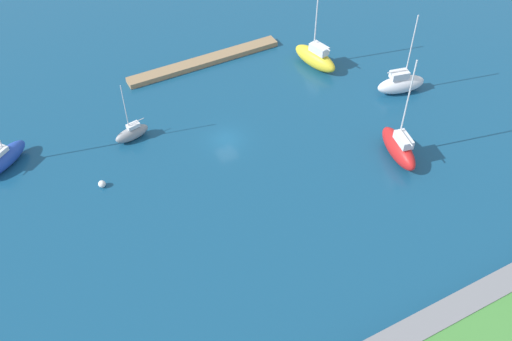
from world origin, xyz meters
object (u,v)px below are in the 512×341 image
(sailboat_white_mid_basin, at_px, (401,83))
(sailboat_gray_center_basin, at_px, (132,133))
(sailboat_blue_outer_mooring, at_px, (4,158))
(sailboat_red_lone_south, at_px, (399,147))
(mooring_buoy_white, at_px, (102,184))
(sailboat_yellow_by_breakwater, at_px, (315,57))
(pier_dock, at_px, (205,61))

(sailboat_white_mid_basin, relative_size, sailboat_gray_center_basin, 1.40)
(sailboat_white_mid_basin, relative_size, sailboat_blue_outer_mooring, 0.96)
(sailboat_red_lone_south, height_order, mooring_buoy_white, sailboat_red_lone_south)
(sailboat_white_mid_basin, bearing_deg, sailboat_red_lone_south, -116.95)
(sailboat_yellow_by_breakwater, relative_size, sailboat_blue_outer_mooring, 1.12)
(sailboat_white_mid_basin, bearing_deg, sailboat_blue_outer_mooring, -179.36)
(sailboat_yellow_by_breakwater, xyz_separation_m, sailboat_blue_outer_mooring, (44.38, 0.18, -0.30))
(sailboat_gray_center_basin, bearing_deg, sailboat_blue_outer_mooring, -18.94)
(pier_dock, relative_size, sailboat_white_mid_basin, 1.99)
(sailboat_white_mid_basin, bearing_deg, pier_dock, 150.28)
(sailboat_yellow_by_breakwater, xyz_separation_m, sailboat_gray_center_basin, (29.14, 2.74, -0.57))
(sailboat_gray_center_basin, height_order, mooring_buoy_white, sailboat_gray_center_basin)
(pier_dock, height_order, sailboat_gray_center_basin, sailboat_gray_center_basin)
(sailboat_yellow_by_breakwater, bearing_deg, sailboat_blue_outer_mooring, 77.32)
(sailboat_red_lone_south, relative_size, mooring_buoy_white, 15.96)
(pier_dock, distance_m, sailboat_gray_center_basin, 18.70)
(sailboat_yellow_by_breakwater, distance_m, mooring_buoy_white, 36.33)
(mooring_buoy_white, bearing_deg, sailboat_red_lone_south, 160.08)
(sailboat_red_lone_south, xyz_separation_m, sailboat_white_mid_basin, (-8.58, -10.49, -0.20))
(sailboat_yellow_by_breakwater, bearing_deg, sailboat_gray_center_basin, 82.46)
(sailboat_yellow_by_breakwater, relative_size, sailboat_white_mid_basin, 1.17)
(sailboat_white_mid_basin, distance_m, sailboat_gray_center_basin, 37.19)
(pier_dock, bearing_deg, sailboat_red_lone_south, 113.09)
(sailboat_white_mid_basin, height_order, sailboat_blue_outer_mooring, sailboat_blue_outer_mooring)
(pier_dock, distance_m, sailboat_blue_outer_mooring, 31.49)
(sailboat_gray_center_basin, distance_m, sailboat_blue_outer_mooring, 15.45)
(sailboat_gray_center_basin, xyz_separation_m, mooring_buoy_white, (6.01, 6.37, -0.55))
(sailboat_yellow_by_breakwater, relative_size, sailboat_red_lone_south, 1.00)
(sailboat_yellow_by_breakwater, distance_m, sailboat_white_mid_basin, 12.98)
(pier_dock, relative_size, sailboat_blue_outer_mooring, 1.91)
(sailboat_yellow_by_breakwater, bearing_deg, sailboat_red_lone_south, 163.25)
(pier_dock, xyz_separation_m, sailboat_yellow_by_breakwater, (-14.06, 8.30, 1.17))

